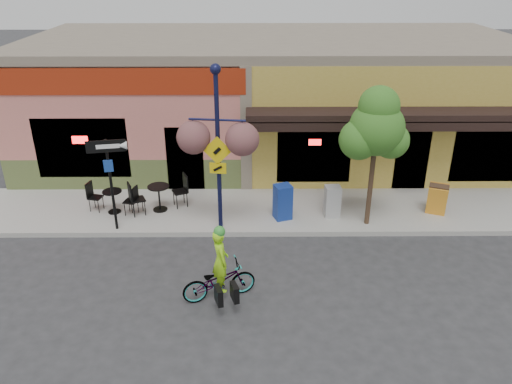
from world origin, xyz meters
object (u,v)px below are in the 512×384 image
cyclist_rider (221,270)px  newspaper_box_grey (332,201)px  building (273,96)px  bicycle (219,281)px  newspaper_box_blue (283,202)px  lamp_post (218,153)px  street_tree (373,158)px  one_way_sign (111,186)px

cyclist_rider → newspaper_box_grey: 4.85m
building → cyclist_rider: building is taller
bicycle → newspaper_box_blue: 3.97m
bicycle → building: bearing=-27.7°
lamp_post → street_tree: bearing=11.8°
cyclist_rider → street_tree: 5.39m
newspaper_box_blue → street_tree: 2.89m
building → lamp_post: (-1.71, -6.85, 0.24)m
newspaper_box_blue → street_tree: street_tree is taller
one_way_sign → building: bearing=44.9°
lamp_post → one_way_sign: lamp_post is taller
building → one_way_sign: size_ratio=6.79×
street_tree → building: bearing=111.2°
cyclist_rider → newspaper_box_blue: bearing=-42.6°
cyclist_rider → newspaper_box_grey: cyclist_rider is taller
cyclist_rider → street_tree: (4.05, 3.27, 1.43)m
building → cyclist_rider: size_ratio=11.96×
bicycle → newspaper_box_grey: (3.14, 3.74, 0.18)m
lamp_post → newspaper_box_blue: size_ratio=4.42×
newspaper_box_grey → street_tree: (0.96, -0.48, 1.57)m
bicycle → lamp_post: lamp_post is taller
building → newspaper_box_grey: building is taller
cyclist_rider → newspaper_box_blue: 3.95m
newspaper_box_grey → bicycle: bearing=-134.2°
one_way_sign → newspaper_box_grey: 6.34m
building → street_tree: building is taller
cyclist_rider → lamp_post: (-0.18, 2.91, 1.73)m
cyclist_rider → newspaper_box_grey: bearing=-58.1°
lamp_post → one_way_sign: bearing=-174.7°
building → bicycle: (-1.58, -9.76, -1.80)m
lamp_post → newspaper_box_blue: bearing=28.1°
newspaper_box_blue → newspaper_box_grey: 1.49m
cyclist_rider → newspaper_box_blue: cyclist_rider is taller
one_way_sign → newspaper_box_blue: bearing=-3.2°
street_tree → lamp_post: bearing=-175.2°
lamp_post → building: bearing=83.0°
building → newspaper_box_blue: bearing=-89.3°
one_way_sign → newspaper_box_blue: 4.86m
building → lamp_post: bearing=-104.0°
lamp_post → newspaper_box_grey: (3.27, 0.83, -1.86)m
building → street_tree: bearing=-68.8°
cyclist_rider → one_way_sign: bearing=27.8°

